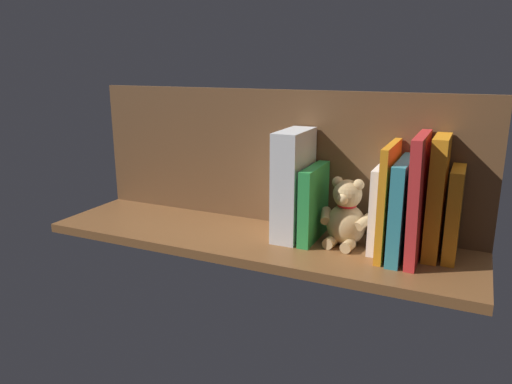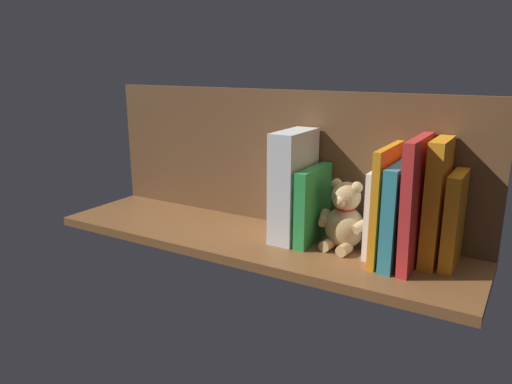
{
  "view_description": "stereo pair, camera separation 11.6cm",
  "coord_description": "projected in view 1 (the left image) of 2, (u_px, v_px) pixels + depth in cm",
  "views": [
    {
      "loc": [
        -47.02,
        101.99,
        41.29
      ],
      "look_at": [
        0.0,
        0.0,
        11.08
      ],
      "focal_mm": 34.05,
      "sensor_mm": 36.0,
      "label": 1
    },
    {
      "loc": [
        -57.31,
        96.59,
        41.29
      ],
      "look_at": [
        0.0,
        0.0,
        11.08
      ],
      "focal_mm": 34.05,
      "sensor_mm": 36.0,
      "label": 2
    }
  ],
  "objects": [
    {
      "name": "teddy_bear",
      "position": [
        346.0,
        216.0,
        1.12
      ],
      "size": [
        12.84,
        10.8,
        15.91
      ],
      "rotation": [
        0.0,
        0.0,
        -0.11
      ],
      "color": "tan",
      "rests_on": "ground_plane"
    },
    {
      "name": "book_5",
      "position": [
        378.0,
        207.0,
        1.09
      ],
      "size": [
        1.66,
        13.49,
        19.12
      ],
      "primitive_type": "cube",
      "color": "silver",
      "rests_on": "ground_plane"
    },
    {
      "name": "shelf_back_panel",
      "position": [
        276.0,
        157.0,
        1.26
      ],
      "size": [
        105.45,
        1.5,
        34.63
      ],
      "primitive_type": "cube",
      "color": "brown",
      "rests_on": "ground_plane"
    },
    {
      "name": "book_2",
      "position": [
        418.0,
        198.0,
        1.03
      ],
      "size": [
        2.76,
        18.31,
        26.93
      ],
      "primitive_type": "cube",
      "rotation": [
        0.0,
        0.02,
        0.0
      ],
      "color": "red",
      "rests_on": "ground_plane"
    },
    {
      "name": "book_0",
      "position": [
        454.0,
        214.0,
        1.03
      ],
      "size": [
        2.71,
        12.01,
        19.9
      ],
      "primitive_type": "cube",
      "color": "orange",
      "rests_on": "ground_plane"
    },
    {
      "name": "book_3",
      "position": [
        401.0,
        208.0,
        1.05
      ],
      "size": [
        2.73,
        18.34,
        21.38
      ],
      "primitive_type": "cube",
      "color": "teal",
      "rests_on": "ground_plane"
    },
    {
      "name": "book_6",
      "position": [
        314.0,
        203.0,
        1.15
      ],
      "size": [
        2.74,
        15.27,
        17.84
      ],
      "primitive_type": "cube",
      "color": "green",
      "rests_on": "ground_plane"
    },
    {
      "name": "book_1",
      "position": [
        437.0,
        197.0,
        1.04
      ],
      "size": [
        3.15,
        12.54,
        26.44
      ],
      "primitive_type": "cube",
      "color": "orange",
      "rests_on": "ground_plane"
    },
    {
      "name": "ground_plane",
      "position": [
        256.0,
        240.0,
        1.19
      ],
      "size": [
        105.45,
        29.38,
        2.2
      ],
      "primitive_type": "cube",
      "color": "brown"
    },
    {
      "name": "book_4",
      "position": [
        388.0,
        199.0,
        1.06
      ],
      "size": [
        1.58,
        17.74,
        24.55
      ],
      "primitive_type": "cube",
      "color": "orange",
      "rests_on": "ground_plane"
    },
    {
      "name": "dictionary_thick_white",
      "position": [
        293.0,
        184.0,
        1.16
      ],
      "size": [
        5.98,
        15.22,
        25.98
      ],
      "primitive_type": "cube",
      "color": "silver",
      "rests_on": "ground_plane"
    }
  ]
}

